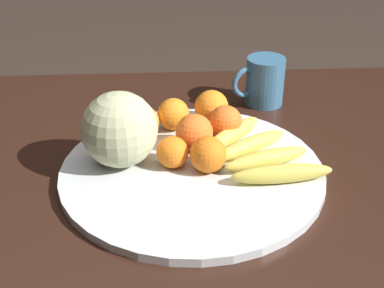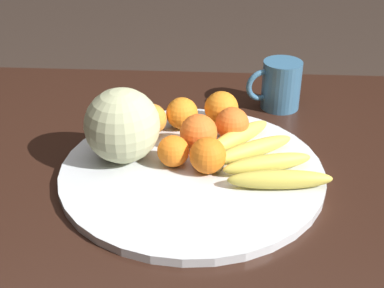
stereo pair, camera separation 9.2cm
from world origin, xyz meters
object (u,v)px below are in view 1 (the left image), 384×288
object	(u,v)px
orange_back_left	(144,122)
melon	(119,129)
orange_side_extra	(208,154)
produce_tag	(204,132)
orange_front_right	(173,114)
orange_mid_center	(225,122)
ceramic_mug	(264,81)
orange_top_small	(211,107)
kitchen_table	(221,207)
banana_bunch	(257,153)
orange_back_right	(172,152)
orange_front_left	(194,132)
fruit_bowl	(192,172)

from	to	relation	value
orange_back_left	melon	bearing A→B (deg)	-111.53
orange_side_extra	produce_tag	xyz separation A→B (m)	(0.00, 0.14, -0.03)
melon	orange_front_right	xyz separation A→B (m)	(0.10, 0.12, -0.04)
orange_mid_center	ceramic_mug	world-z (taller)	ceramic_mug
produce_tag	ceramic_mug	world-z (taller)	ceramic_mug
melon	orange_top_small	world-z (taller)	melon
kitchen_table	melon	distance (m)	0.26
kitchen_table	orange_side_extra	size ratio (longest dim) A/B	20.54
orange_back_left	orange_mid_center	bearing A→B (deg)	-5.05
banana_bunch	orange_back_right	xyz separation A→B (m)	(-0.15, -0.01, 0.01)
melon	orange_mid_center	distance (m)	0.22
orange_mid_center	ceramic_mug	distance (m)	0.20
kitchen_table	orange_front_right	world-z (taller)	orange_front_right
orange_front_left	ceramic_mug	size ratio (longest dim) A/B	0.57
melon	fruit_bowl	bearing A→B (deg)	-12.18
fruit_bowl	orange_back_right	distance (m)	0.05
orange_top_small	orange_mid_center	bearing A→B (deg)	-70.81
kitchen_table	melon	world-z (taller)	melon
orange_front_left	orange_top_small	world-z (taller)	same
orange_front_left	orange_back_right	world-z (taller)	orange_front_left
orange_front_right	banana_bunch	bearing A→B (deg)	-41.87
banana_bunch	produce_tag	distance (m)	0.14
orange_mid_center	orange_top_small	bearing A→B (deg)	109.19
orange_back_left	produce_tag	size ratio (longest dim) A/B	0.71
banana_bunch	orange_front_left	bearing A→B (deg)	130.26
orange_back_right	fruit_bowl	bearing A→B (deg)	-15.85
melon	orange_mid_center	world-z (taller)	melon
orange_back_right	orange_side_extra	distance (m)	0.06
orange_side_extra	produce_tag	distance (m)	0.14
melon	banana_bunch	world-z (taller)	melon
banana_bunch	orange_mid_center	world-z (taller)	orange_mid_center
orange_front_right	orange_back_left	world-z (taller)	orange_front_right
orange_back_right	produce_tag	bearing A→B (deg)	61.47
orange_top_small	produce_tag	size ratio (longest dim) A/B	0.80
fruit_bowl	orange_back_right	world-z (taller)	orange_back_right
fruit_bowl	produce_tag	distance (m)	0.13
orange_front_right	orange_side_extra	xyz separation A→B (m)	(0.06, -0.16, 0.00)
fruit_bowl	orange_back_right	bearing A→B (deg)	164.15
orange_front_left	orange_side_extra	distance (m)	0.08
banana_bunch	orange_top_small	bearing A→B (deg)	88.49
fruit_bowl	orange_back_left	size ratio (longest dim) A/B	7.68
orange_back_left	produce_tag	xyz separation A→B (m)	(0.12, 0.00, -0.03)
orange_back_right	orange_side_extra	size ratio (longest dim) A/B	0.88
fruit_bowl	produce_tag	size ratio (longest dim) A/B	5.46
kitchen_table	orange_back_left	size ratio (longest dim) A/B	21.72
orange_front_left	orange_mid_center	xyz separation A→B (m)	(0.06, 0.04, -0.00)
fruit_bowl	orange_back_left	world-z (taller)	orange_back_left
kitchen_table	orange_side_extra	bearing A→B (deg)	-125.60
orange_front_left	orange_side_extra	world-z (taller)	orange_front_left
orange_front_left	orange_mid_center	size ratio (longest dim) A/B	1.08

